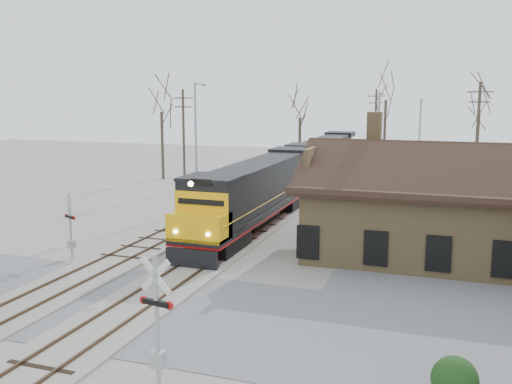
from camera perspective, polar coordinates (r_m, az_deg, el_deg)
ground at (r=25.27m, az=-11.88°, el=-11.15°), size 140.00×140.00×0.00m
road at (r=25.27m, az=-11.89°, el=-11.12°), size 60.00×9.00×0.03m
track_main at (r=38.29m, az=-0.28°, el=-3.58°), size 3.40×90.00×0.24m
track_siding at (r=39.97m, az=-6.38°, el=-3.06°), size 3.40×90.00×0.24m
depot at (r=32.78m, az=18.06°, el=-2.18°), size 15.20×9.31×7.90m
locomotive_lead at (r=37.87m, az=-0.25°, el=-0.13°), size 3.06×20.52×4.56m
locomotive_trailing at (r=57.70m, az=6.64°, el=3.26°), size 3.06×20.52×4.31m
crossbuck_near at (r=17.90m, az=-9.86°, el=-13.22°), size 1.22×0.32×4.29m
crossbuck_far at (r=32.64m, az=-18.05°, el=-3.45°), size 0.97×0.50×3.62m
hedge_a at (r=18.53m, az=19.25°, el=-17.29°), size 1.38×1.38×1.38m
streetlight_a at (r=43.84m, az=-5.97°, el=5.19°), size 0.25×2.04×9.78m
streetlight_b at (r=43.44m, az=12.10°, el=4.52°), size 0.25×2.04×9.09m
streetlight_c at (r=54.13m, az=16.02°, el=5.03°), size 0.25×2.04×8.45m
utility_pole_a at (r=52.90m, az=-7.24°, el=5.36°), size 2.00×0.24×9.33m
utility_pole_b at (r=68.56m, az=11.83°, el=6.29°), size 2.00×0.24×9.42m
utility_pole_c at (r=49.81m, az=21.21°, el=4.82°), size 2.00×0.24×9.86m
tree_a at (r=60.57m, az=-9.47°, el=9.02°), size 4.70×4.70×11.51m
tree_b at (r=63.07m, az=4.43°, el=8.36°), size 4.20×4.20×10.30m
tree_c at (r=68.04m, az=12.91°, el=10.11°), size 5.47×5.47×13.39m
tree_d at (r=62.49m, az=21.49°, el=8.62°), size 4.77×4.77×11.70m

